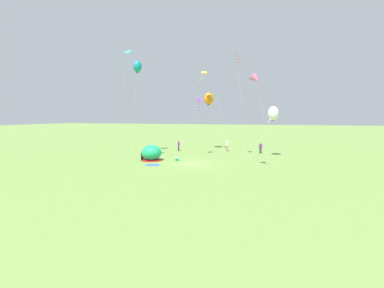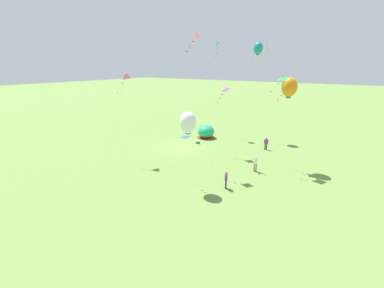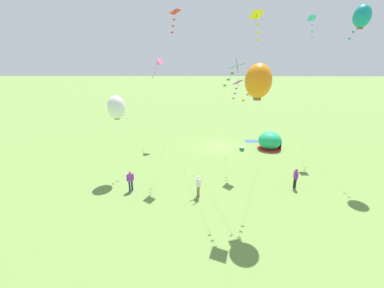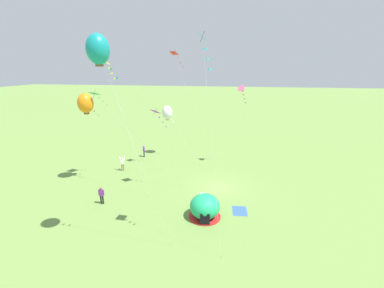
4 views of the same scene
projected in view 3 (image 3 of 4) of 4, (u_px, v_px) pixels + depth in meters
name	position (u px, v px, depth m)	size (l,w,h in m)	color
ground_plane	(219.00, 146.00, 31.83)	(300.00, 300.00, 0.00)	olive
popup_tent	(270.00, 141.00, 30.65)	(2.81, 2.81, 2.10)	#1EAD6B
picnic_blanket	(251.00, 141.00, 33.87)	(1.70, 1.30, 0.01)	#3359A5
cooler_box	(242.00, 149.00, 30.34)	(0.48, 0.60, 0.44)	#1E8C4C
person_flying_kite	(198.00, 185.00, 19.84)	(0.63, 0.72, 1.89)	#8C7251
person_near_tent	(296.00, 177.00, 21.18)	(0.26, 0.59, 1.72)	black
person_far_back	(130.00, 180.00, 20.72)	(0.53, 0.39, 1.72)	#1E2347
kite_green	(234.00, 71.00, 15.98)	(4.21, 6.77, 10.30)	silver
kite_yellow	(257.00, 24.00, 17.38)	(2.61, 4.85, 13.40)	silver
kite_red	(175.00, 19.00, 22.33)	(2.45, 5.31, 14.45)	silver
kite_white	(116.00, 107.00, 22.15)	(3.90, 5.79, 7.33)	silver
kite_cyan	(312.00, 25.00, 26.83)	(2.09, 2.02, 14.66)	silver
kite_purple	(237.00, 86.00, 23.25)	(1.12, 3.22, 8.67)	silver
kite_teal	(362.00, 16.00, 21.06)	(1.37, 4.62, 14.50)	silver
kite_pink	(158.00, 63.00, 30.86)	(3.04, 2.09, 10.46)	silver
kite_orange	(258.00, 81.00, 15.58)	(4.09, 5.41, 10.02)	silver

